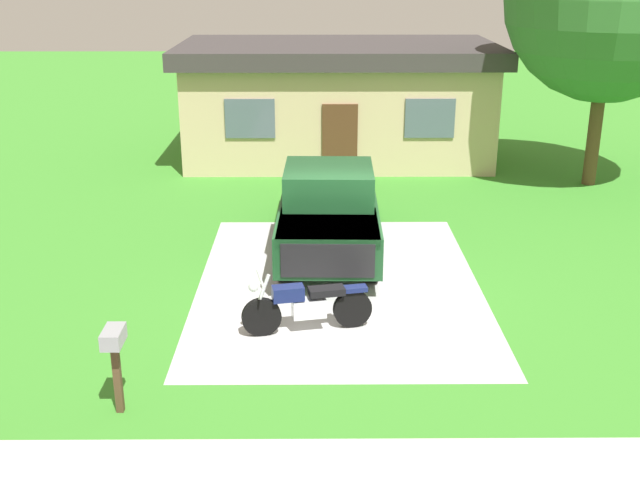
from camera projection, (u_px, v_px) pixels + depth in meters
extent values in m
plane|color=#3A8529|center=(339.00, 284.00, 14.87)|extent=(80.00, 80.00, 0.00)
cube|color=#B4B4B4|center=(339.00, 284.00, 14.87)|extent=(5.38, 7.45, 0.01)
cylinder|color=black|center=(262.00, 317.00, 12.76)|extent=(0.67, 0.25, 0.66)
cylinder|color=black|center=(352.00, 309.00, 13.06)|extent=(0.67, 0.25, 0.66)
cube|color=silver|center=(309.00, 308.00, 12.88)|extent=(0.60, 0.37, 0.32)
cube|color=#141E51|center=(288.00, 293.00, 12.71)|extent=(0.56, 0.36, 0.24)
cube|color=black|center=(327.00, 291.00, 12.84)|extent=(0.64, 0.39, 0.12)
cube|color=#141E51|center=(353.00, 289.00, 12.93)|extent=(0.51, 0.29, 0.08)
cylinder|color=silver|center=(261.00, 297.00, 12.63)|extent=(0.34, 0.12, 0.77)
cylinder|color=silver|center=(260.00, 279.00, 12.52)|extent=(0.18, 0.69, 0.04)
sphere|color=silver|center=(253.00, 287.00, 12.55)|extent=(0.16, 0.16, 0.16)
cylinder|color=black|center=(370.00, 260.00, 14.92)|extent=(0.32, 0.85, 0.84)
cylinder|color=black|center=(286.00, 260.00, 14.95)|extent=(0.32, 0.85, 0.84)
cylinder|color=black|center=(364.00, 206.00, 18.21)|extent=(0.32, 0.85, 0.84)
cylinder|color=black|center=(294.00, 205.00, 18.24)|extent=(0.32, 0.85, 0.84)
cube|color=#194723|center=(329.00, 212.00, 16.50)|extent=(2.13, 5.64, 0.80)
cube|color=#194723|center=(328.00, 228.00, 14.66)|extent=(1.94, 1.94, 0.20)
cube|color=#194723|center=(329.00, 184.00, 15.86)|extent=(1.84, 1.94, 0.70)
cube|color=#3F4C56|center=(328.00, 200.00, 15.15)|extent=(1.70, 0.20, 0.60)
cube|color=black|center=(329.00, 182.00, 17.87)|extent=(1.96, 2.44, 0.50)
cube|color=black|center=(328.00, 260.00, 13.89)|extent=(1.70, 0.14, 0.64)
cube|color=#4C3823|center=(117.00, 376.00, 10.52)|extent=(0.10, 0.10, 1.10)
cube|color=gray|center=(113.00, 337.00, 10.31)|extent=(0.26, 0.48, 0.22)
cylinder|color=brown|center=(595.00, 129.00, 21.00)|extent=(0.36, 0.36, 3.10)
cube|color=tan|center=(337.00, 109.00, 24.04)|extent=(9.00, 5.00, 3.00)
cube|color=#383333|center=(338.00, 52.00, 23.44)|extent=(9.60, 5.60, 0.50)
cube|color=#4C2D19|center=(340.00, 141.00, 21.81)|extent=(1.00, 0.08, 2.10)
cube|color=#4C5966|center=(250.00, 119.00, 21.58)|extent=(1.40, 0.06, 1.10)
cube|color=#4C5966|center=(430.00, 118.00, 21.61)|extent=(1.40, 0.06, 1.10)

